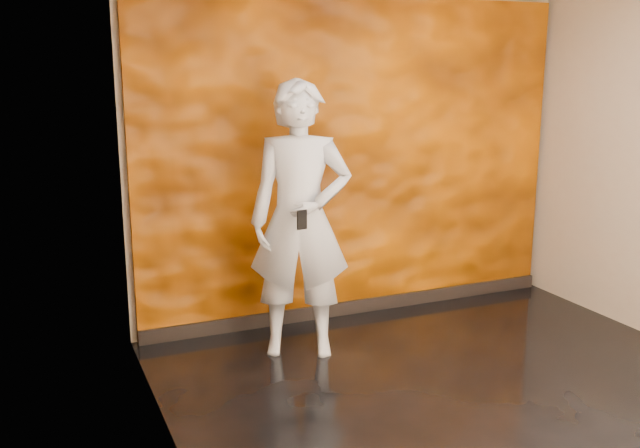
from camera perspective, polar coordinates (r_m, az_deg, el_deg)
The scene contains 5 objects.
room at distance 4.56m, azimuth 13.87°, elevation 2.11°, with size 4.02×4.02×2.81m.
feature_wall at distance 6.22m, azimuth 2.98°, elevation 5.07°, with size 3.90×0.06×2.75m, color #E26B00.
baseboard at distance 6.50m, azimuth 3.00°, elevation -6.59°, with size 3.90×0.04×0.12m, color black.
man at distance 5.38m, azimuth -1.57°, elevation 0.31°, with size 0.77×0.50×2.10m, color #9EA4AE.
phone at distance 5.07m, azimuth -1.45°, elevation 0.35°, with size 0.08×0.02×0.14m, color black.
Camera 1 is at (-2.72, -3.57, 2.22)m, focal length 40.00 mm.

